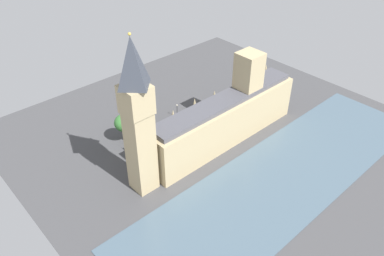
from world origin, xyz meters
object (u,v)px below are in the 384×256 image
(car_black_trailing, at_px, (240,99))
(street_lamp_far_end, at_px, (177,108))
(clock_tower, at_px, (138,117))
(car_yellow_cab_under_trees, at_px, (225,103))
(car_dark_green_opposite_hall, at_px, (216,112))
(double_decker_bus_by_river_gate, at_px, (164,133))
(plane_tree_near_tower, at_px, (124,123))
(parliament_building, at_px, (227,116))
(pedestrian_corner, at_px, (175,148))
(car_blue_leading, at_px, (199,118))
(plane_tree_kerbside, at_px, (132,123))

(car_black_trailing, xyz_separation_m, street_lamp_far_end, (8.22, 26.96, 3.17))
(clock_tower, relative_size, street_lamp_far_end, 8.52)
(clock_tower, height_order, car_yellow_cab_under_trees, clock_tower)
(clock_tower, xyz_separation_m, car_dark_green_opposite_hall, (13.56, -44.64, -24.38))
(double_decker_bus_by_river_gate, height_order, plane_tree_near_tower, plane_tree_near_tower)
(car_yellow_cab_under_trees, distance_m, double_decker_bus_by_river_gate, 32.69)
(car_yellow_cab_under_trees, relative_size, street_lamp_far_end, 0.73)
(parliament_building, xyz_separation_m, plane_tree_near_tower, (22.06, 27.44, -1.22))
(car_black_trailing, relative_size, pedestrian_corner, 2.49)
(car_blue_leading, bearing_deg, car_black_trailing, 91.35)
(car_black_trailing, xyz_separation_m, plane_tree_kerbside, (9.41, 46.71, 5.13))
(car_dark_green_opposite_hall, bearing_deg, car_blue_leading, -98.49)
(car_yellow_cab_under_trees, height_order, plane_tree_kerbside, plane_tree_kerbside)
(double_decker_bus_by_river_gate, distance_m, pedestrian_corner, 7.68)
(plane_tree_near_tower, xyz_separation_m, plane_tree_kerbside, (0.89, -3.48, -1.99))
(plane_tree_near_tower, bearing_deg, clock_tower, 158.60)
(clock_tower, height_order, double_decker_bus_by_river_gate, clock_tower)
(car_blue_leading, height_order, plane_tree_kerbside, plane_tree_kerbside)
(clock_tower, distance_m, car_dark_green_opposite_hall, 52.64)
(parliament_building, height_order, car_blue_leading, parliament_building)
(car_yellow_cab_under_trees, xyz_separation_m, double_decker_bus_by_river_gate, (-0.97, 32.63, 1.75))
(plane_tree_near_tower, relative_size, street_lamp_far_end, 1.91)
(double_decker_bus_by_river_gate, distance_m, plane_tree_kerbside, 11.66)
(plane_tree_near_tower, distance_m, street_lamp_far_end, 23.56)
(parliament_building, bearing_deg, car_yellow_cab_under_trees, -45.89)
(parliament_building, bearing_deg, clock_tower, 90.24)
(clock_tower, xyz_separation_m, car_blue_leading, (14.63, -36.85, -24.39))
(car_black_trailing, height_order, street_lamp_far_end, street_lamp_far_end)
(double_decker_bus_by_river_gate, distance_m, plane_tree_near_tower, 14.20)
(car_black_trailing, height_order, car_yellow_cab_under_trees, same)
(pedestrian_corner, relative_size, plane_tree_kerbside, 0.21)
(parliament_building, bearing_deg, double_decker_bus_by_river_gate, 49.16)
(car_black_trailing, distance_m, car_blue_leading, 22.06)
(parliament_building, bearing_deg, car_dark_green_opposite_hall, -32.34)
(car_dark_green_opposite_hall, height_order, street_lamp_far_end, street_lamp_far_end)
(clock_tower, relative_size, car_black_trailing, 11.95)
(clock_tower, height_order, plane_tree_kerbside, clock_tower)
(car_blue_leading, relative_size, plane_tree_kerbside, 0.57)
(parliament_building, distance_m, car_blue_leading, 16.72)
(car_black_trailing, relative_size, plane_tree_near_tower, 0.37)
(plane_tree_near_tower, relative_size, plane_tree_kerbside, 1.37)
(pedestrian_corner, xyz_separation_m, street_lamp_far_end, (14.68, -13.41, 3.32))
(car_blue_leading, height_order, plane_tree_near_tower, plane_tree_near_tower)
(double_decker_bus_by_river_gate, bearing_deg, car_dark_green_opposite_hall, -92.23)
(car_blue_leading, distance_m, plane_tree_kerbside, 26.58)
(plane_tree_near_tower, bearing_deg, parliament_building, -128.79)
(car_black_trailing, height_order, car_blue_leading, same)
(parliament_building, height_order, double_decker_bus_by_river_gate, parliament_building)
(plane_tree_kerbside, bearing_deg, street_lamp_far_end, -93.46)
(car_black_trailing, distance_m, pedestrian_corner, 40.88)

